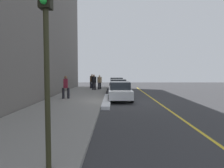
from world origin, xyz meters
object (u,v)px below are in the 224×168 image
at_px(parked_car_black, 117,83).
at_px(traffic_light_pole, 46,41).
at_px(pedestrian_brown_coat, 92,81).
at_px(parked_car_silver, 118,86).
at_px(pedestrian_burgundy_coat, 66,86).
at_px(pedestrian_tan_coat, 100,82).
at_px(pedestrian_black_coat, 94,82).
at_px(parked_car_white, 120,91).
at_px(rolling_suitcase, 92,86).

xyz_separation_m(parked_car_black, traffic_light_pole, (23.27, -1.90, 2.28)).
distance_m(pedestrian_brown_coat, traffic_light_pole, 22.69).
xyz_separation_m(parked_car_silver, traffic_light_pole, (17.65, -1.99, 2.28)).
xyz_separation_m(parked_car_silver, pedestrian_burgundy_coat, (5.27, -4.41, 0.38)).
bearing_deg(pedestrian_burgundy_coat, traffic_light_pole, 11.07).
relative_size(parked_car_silver, pedestrian_tan_coat, 2.43).
bearing_deg(pedestrian_tan_coat, pedestrian_burgundy_coat, -13.92).
xyz_separation_m(parked_car_silver, pedestrian_black_coat, (-2.50, -2.83, 0.37)).
xyz_separation_m(parked_car_black, pedestrian_burgundy_coat, (10.89, -4.32, 0.38)).
relative_size(pedestrian_tan_coat, pedestrian_brown_coat, 0.95).
distance_m(pedestrian_black_coat, pedestrian_tan_coat, 1.19).
distance_m(parked_car_white, pedestrian_black_coat, 8.14).
xyz_separation_m(pedestrian_black_coat, pedestrian_tan_coat, (-1.03, 0.60, -0.05)).
bearing_deg(parked_car_silver, pedestrian_tan_coat, -147.72).
distance_m(pedestrian_tan_coat, rolling_suitcase, 2.25).
xyz_separation_m(parked_car_silver, pedestrian_tan_coat, (-3.53, -2.23, 0.32)).
height_order(pedestrian_burgundy_coat, traffic_light_pole, traffic_light_pole).
distance_m(pedestrian_burgundy_coat, rolling_suitcase, 10.74).
xyz_separation_m(pedestrian_tan_coat, traffic_light_pole, (21.18, 0.24, 1.96)).
bearing_deg(pedestrian_burgundy_coat, parked_car_white, 92.08).
relative_size(pedestrian_burgundy_coat, pedestrian_black_coat, 1.01).
height_order(parked_car_silver, traffic_light_pole, traffic_light_pole).
height_order(pedestrian_black_coat, rolling_suitcase, pedestrian_black_coat).
bearing_deg(pedestrian_black_coat, traffic_light_pole, 2.39).
bearing_deg(parked_car_white, rolling_suitcase, -162.37).
xyz_separation_m(pedestrian_black_coat, pedestrian_brown_coat, (-2.41, -0.48, 0.00)).
relative_size(pedestrian_black_coat, pedestrian_brown_coat, 1.00).
height_order(parked_car_black, rolling_suitcase, parked_car_black).
height_order(parked_car_white, pedestrian_burgundy_coat, pedestrian_burgundy_coat).
bearing_deg(parked_car_white, parked_car_silver, -179.87).
bearing_deg(parked_car_white, pedestrian_tan_coat, -165.46).
relative_size(pedestrian_tan_coat, traffic_light_pole, 0.41).
distance_m(pedestrian_burgundy_coat, pedestrian_black_coat, 7.94).
bearing_deg(parked_car_black, pedestrian_tan_coat, -45.68).
bearing_deg(pedestrian_brown_coat, pedestrian_burgundy_coat, -6.19).
distance_m(parked_car_black, pedestrian_burgundy_coat, 11.72).
bearing_deg(pedestrian_tan_coat, traffic_light_pole, 0.65).
xyz_separation_m(parked_car_white, pedestrian_black_coat, (-7.62, -2.84, 0.37)).
height_order(parked_car_black, pedestrian_brown_coat, pedestrian_brown_coat).
height_order(parked_car_black, pedestrian_tan_coat, pedestrian_tan_coat).
bearing_deg(pedestrian_brown_coat, traffic_light_pole, 3.34).
xyz_separation_m(pedestrian_black_coat, rolling_suitcase, (-2.89, -0.50, -0.66)).
bearing_deg(rolling_suitcase, pedestrian_brown_coat, 2.47).
distance_m(pedestrian_burgundy_coat, pedestrian_tan_coat, 9.07).
distance_m(parked_car_white, pedestrian_burgundy_coat, 4.44).
bearing_deg(pedestrian_tan_coat, rolling_suitcase, -149.52).
bearing_deg(traffic_light_pole, pedestrian_brown_coat, -176.66).
xyz_separation_m(pedestrian_burgundy_coat, rolling_suitcase, (-10.67, 1.08, -0.66)).
height_order(parked_car_white, pedestrian_tan_coat, pedestrian_tan_coat).
bearing_deg(rolling_suitcase, parked_car_silver, 31.67).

